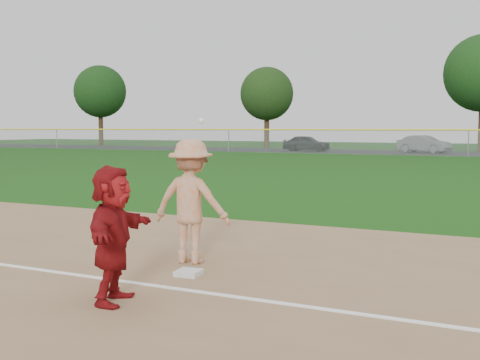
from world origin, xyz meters
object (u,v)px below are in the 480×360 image
at_px(car_left, 307,143).
at_px(car_mid, 424,144).
at_px(first_base, 189,273).
at_px(base_runner, 113,234).

relative_size(car_left, car_mid, 0.95).
xyz_separation_m(first_base, car_left, (-14.42, 45.10, 0.69)).
relative_size(base_runner, car_mid, 0.38).
bearing_deg(car_mid, first_base, -154.70).
height_order(first_base, car_mid, car_mid).
distance_m(first_base, car_mid, 46.39).
height_order(car_left, car_mid, car_mid).
distance_m(car_left, car_mid, 10.37).
xyz_separation_m(first_base, car_mid, (-4.11, 46.20, 0.70)).
bearing_deg(car_left, base_runner, -164.06).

